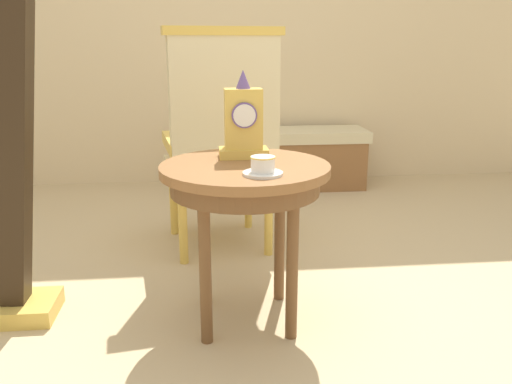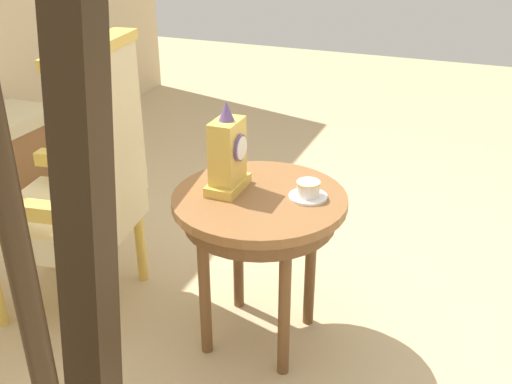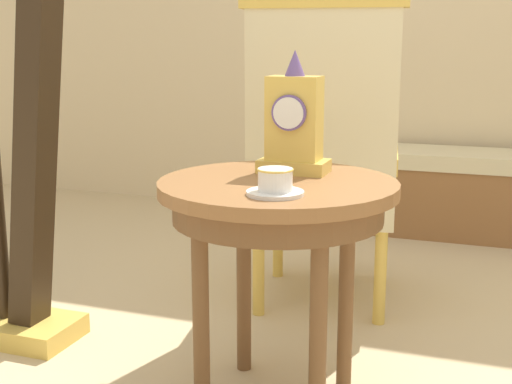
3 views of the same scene
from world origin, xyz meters
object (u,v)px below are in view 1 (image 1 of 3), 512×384
(side_table, at_px, (245,186))
(window_bench, at_px, (287,158))
(mantel_clock, at_px, (243,123))
(armchair, at_px, (221,141))
(harp, at_px, (1,128))
(teacup_left, at_px, (263,167))

(side_table, height_order, window_bench, side_table)
(mantel_clock, xyz_separation_m, armchair, (-0.07, 0.61, -0.18))
(harp, bearing_deg, teacup_left, -16.53)
(side_table, bearing_deg, mantel_clock, 87.62)
(armchair, distance_m, harp, 1.05)
(teacup_left, bearing_deg, armchair, 96.93)
(side_table, xyz_separation_m, window_bench, (0.48, 1.97, -0.33))
(side_table, xyz_separation_m, mantel_clock, (0.01, 0.12, 0.22))
(armchair, bearing_deg, teacup_left, -83.07)
(window_bench, bearing_deg, armchair, -113.62)
(mantel_clock, distance_m, armchair, 0.63)
(side_table, distance_m, window_bench, 2.06)
(side_table, relative_size, teacup_left, 4.58)
(armchair, xyz_separation_m, window_bench, (0.54, 1.24, -0.37))
(harp, height_order, window_bench, harp)
(side_table, distance_m, teacup_left, 0.21)
(mantel_clock, height_order, harp, harp)
(armchair, xyz_separation_m, harp, (-0.82, -0.62, 0.17))
(side_table, distance_m, mantel_clock, 0.25)
(teacup_left, distance_m, window_bench, 2.23)
(side_table, bearing_deg, armchair, 94.82)
(teacup_left, height_order, mantel_clock, mantel_clock)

